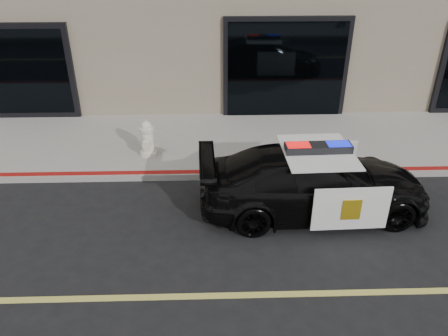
{
  "coord_description": "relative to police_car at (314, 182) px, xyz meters",
  "views": [
    {
      "loc": [
        -3.06,
        -4.85,
        4.9
      ],
      "look_at": [
        -2.85,
        2.2,
        1.0
      ],
      "focal_mm": 35.0,
      "sensor_mm": 36.0,
      "label": 1
    }
  ],
  "objects": [
    {
      "name": "ground",
      "position": [
        1.12,
        -2.26,
        -0.64
      ],
      "size": [
        120.0,
        120.0,
        0.0
      ],
      "primitive_type": "plane",
      "color": "black",
      "rests_on": "ground"
    },
    {
      "name": "sidewalk_n",
      "position": [
        1.12,
        2.99,
        -0.57
      ],
      "size": [
        60.0,
        3.5,
        0.15
      ],
      "primitive_type": "cube",
      "color": "gray",
      "rests_on": "ground"
    },
    {
      "name": "police_car",
      "position": [
        0.0,
        0.0,
        0.0
      ],
      "size": [
        2.17,
        4.5,
        1.44
      ],
      "color": "black",
      "rests_on": "ground"
    },
    {
      "name": "fire_hydrant",
      "position": [
        -3.46,
        2.19,
        -0.08
      ],
      "size": [
        0.4,
        0.55,
        0.87
      ],
      "color": "silver",
      "rests_on": "sidewalk_n"
    }
  ]
}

